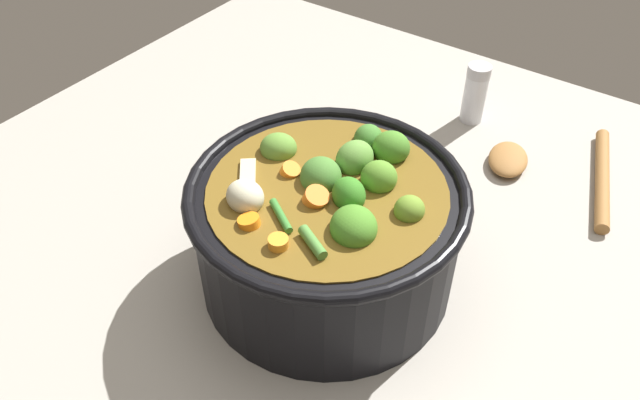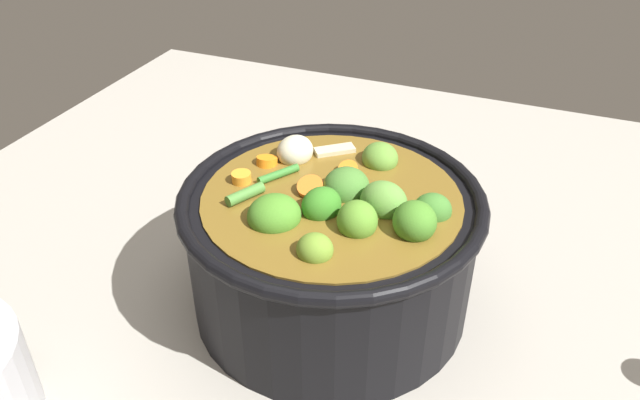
{
  "view_description": "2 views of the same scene",
  "coord_description": "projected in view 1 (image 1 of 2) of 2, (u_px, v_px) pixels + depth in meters",
  "views": [
    {
      "loc": [
        0.26,
        -0.39,
        0.53
      ],
      "look_at": [
        -0.01,
        -0.0,
        0.11
      ],
      "focal_mm": 35.69,
      "sensor_mm": 36.0,
      "label": 1
    },
    {
      "loc": [
        0.44,
        0.17,
        0.44
      ],
      "look_at": [
        -0.0,
        -0.01,
        0.12
      ],
      "focal_mm": 35.28,
      "sensor_mm": 36.0,
      "label": 2
    }
  ],
  "objects": [
    {
      "name": "ground_plane",
      "position": [
        326.0,
        275.0,
        0.7
      ],
      "size": [
        1.1,
        1.1,
        0.0
      ],
      "primitive_type": "plane",
      "color": "#9E998E"
    },
    {
      "name": "salt_shaker",
      "position": [
        475.0,
        93.0,
        0.9
      ],
      "size": [
        0.03,
        0.03,
        0.09
      ],
      "color": "silver",
      "rests_on": "ground_plane"
    },
    {
      "name": "cooking_pot",
      "position": [
        327.0,
        230.0,
        0.66
      ],
      "size": [
        0.28,
        0.28,
        0.15
      ],
      "color": "black",
      "rests_on": "ground_plane"
    },
    {
      "name": "wooden_spoon",
      "position": [
        549.0,
        167.0,
        0.83
      ],
      "size": [
        0.19,
        0.2,
        0.02
      ],
      "color": "olive",
      "rests_on": "ground_plane"
    }
  ]
}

